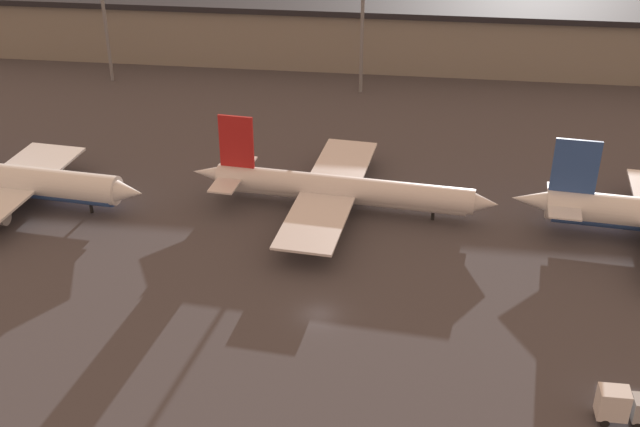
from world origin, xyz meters
The scene contains 7 objects.
ground centered at (0.00, 0.00, 0.00)m, with size 600.00×600.00×0.00m, color #423F44.
terminal_building centered at (0.00, 96.96, 6.72)m, with size 184.07×23.58×13.34m.
airplane_0 centered at (-47.03, 21.59, 3.84)m, with size 38.77×27.42×14.42m.
airplane_1 centered at (-0.58, 26.20, 3.30)m, with size 45.13×36.00×13.29m.
service_vehicle_0 centered at (31.52, -13.71, 2.10)m, with size 4.78×2.17×3.90m.
lamp_post_0 centered at (-53.28, 75.60, 15.48)m, with size 1.80×1.80×24.23m.
lamp_post_1 centered at (-1.63, 75.60, 15.57)m, with size 1.80×1.80×24.41m.
Camera 1 is at (10.19, -76.41, 56.43)m, focal length 45.00 mm.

